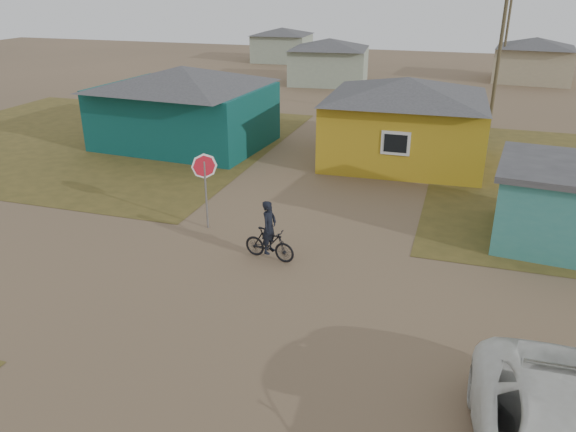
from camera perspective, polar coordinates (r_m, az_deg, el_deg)
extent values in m
plane|color=brown|center=(15.13, -4.82, -8.60)|extent=(120.00, 120.00, 0.00)
cube|color=brown|center=(32.34, -19.39, 7.44)|extent=(20.00, 18.00, 0.00)
cube|color=#0B403E|center=(29.49, -10.42, 9.97)|extent=(8.40, 6.54, 3.00)
pyramid|color=#3A3A3C|center=(29.12, -10.71, 13.80)|extent=(8.93, 7.08, 1.00)
cube|color=#B5901B|center=(26.77, 11.72, 8.58)|extent=(7.21, 6.24, 3.00)
pyramid|color=#3A3A3C|center=(26.38, 12.06, 12.68)|extent=(7.72, 6.76, 0.90)
cube|color=silver|center=(23.82, 10.87, 7.27)|extent=(1.20, 0.06, 1.00)
cube|color=black|center=(23.79, 10.86, 7.25)|extent=(0.95, 0.04, 0.75)
cube|color=gray|center=(47.64, 4.18, 14.94)|extent=(6.49, 5.60, 2.80)
pyramid|color=#3A3A3C|center=(47.43, 4.24, 17.10)|extent=(7.04, 6.15, 0.80)
cube|color=tan|center=(52.51, 23.62, 13.90)|extent=(6.41, 5.50, 2.80)
pyramid|color=#3A3A3C|center=(52.31, 23.94, 15.84)|extent=(6.95, 6.05, 0.80)
cube|color=gray|center=(61.30, -0.61, 16.70)|extent=(5.75, 5.28, 2.70)
pyramid|color=#3A3A3C|center=(61.14, -0.61, 18.28)|extent=(6.28, 5.81, 0.70)
cylinder|color=brown|center=(34.12, 20.63, 14.91)|extent=(0.20, 0.20, 8.00)
cylinder|color=brown|center=(50.08, 21.33, 16.91)|extent=(0.20, 0.20, 8.00)
cylinder|color=gray|center=(19.10, -8.32, 2.10)|extent=(0.07, 0.07, 2.38)
imported|color=black|center=(17.01, -1.91, -2.86)|extent=(1.72, 0.74, 1.00)
imported|color=black|center=(16.78, -1.93, -1.13)|extent=(0.49, 0.66, 1.65)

